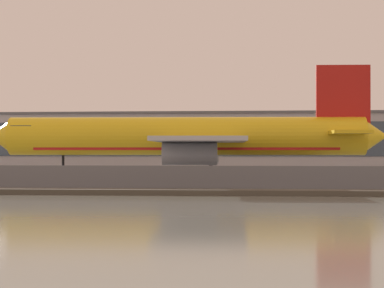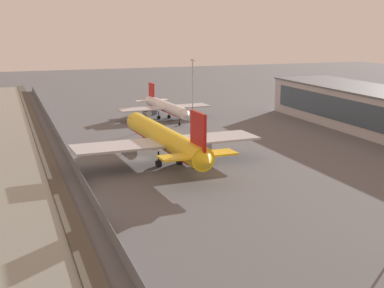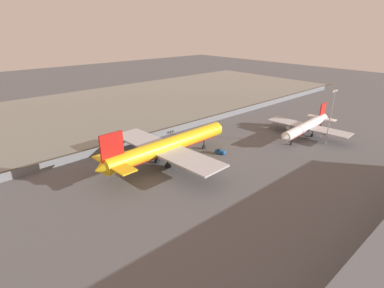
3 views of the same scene
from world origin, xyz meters
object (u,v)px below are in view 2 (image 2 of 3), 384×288
(baggage_tug, at_px, (168,142))
(ops_van, at_px, (151,111))
(passenger_jet_white_red, at_px, (166,107))
(cargo_jet_yellow, at_px, (165,139))
(apron_light_mast_apron_east, at_px, (193,85))

(baggage_tug, distance_m, ops_van, 47.23)
(passenger_jet_white_red, relative_size, baggage_tug, 10.29)
(cargo_jet_yellow, relative_size, passenger_jet_white_red, 1.37)
(cargo_jet_yellow, height_order, passenger_jet_white_red, cargo_jet_yellow)
(baggage_tug, bearing_deg, cargo_jet_yellow, -18.70)
(passenger_jet_white_red, xyz_separation_m, apron_light_mast_apron_east, (1.77, 8.76, 6.99))
(cargo_jet_yellow, height_order, baggage_tug, cargo_jet_yellow)
(cargo_jet_yellow, xyz_separation_m, ops_van, (-63.66, 14.29, -4.32))
(passenger_jet_white_red, bearing_deg, ops_van, -168.03)
(passenger_jet_white_red, bearing_deg, apron_light_mast_apron_east, 78.59)
(passenger_jet_white_red, height_order, ops_van, passenger_jet_white_red)
(baggage_tug, bearing_deg, apron_light_mast_apron_east, 150.79)
(passenger_jet_white_red, relative_size, ops_van, 6.80)
(cargo_jet_yellow, distance_m, passenger_jet_white_red, 56.08)
(baggage_tug, relative_size, apron_light_mast_apron_east, 0.18)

